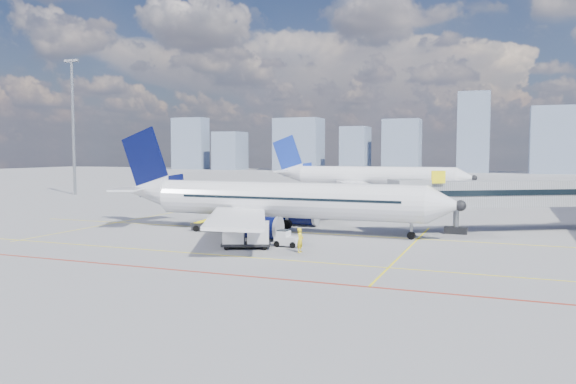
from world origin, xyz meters
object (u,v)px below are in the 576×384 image
(main_aircraft, at_px, (272,200))
(baggage_tug, at_px, (286,239))
(cargo_dolly, at_px, (246,234))
(second_aircraft, at_px, (367,177))
(ramp_worker, at_px, (300,240))
(belt_loader, at_px, (216,224))

(main_aircraft, relative_size, baggage_tug, 17.37)
(baggage_tug, relative_size, cargo_dolly, 0.48)
(second_aircraft, bearing_deg, ramp_worker, -81.83)
(cargo_dolly, bearing_deg, baggage_tug, 16.07)
(second_aircraft, relative_size, belt_loader, 6.30)
(baggage_tug, bearing_deg, cargo_dolly, -138.87)
(main_aircraft, height_order, ramp_worker, main_aircraft)
(main_aircraft, relative_size, belt_loader, 5.71)
(main_aircraft, bearing_deg, belt_loader, -164.57)
(second_aircraft, xyz_separation_m, cargo_dolly, (5.50, -66.93, -1.99))
(main_aircraft, distance_m, belt_loader, 6.33)
(main_aircraft, bearing_deg, baggage_tug, -59.24)
(main_aircraft, relative_size, cargo_dolly, 8.27)
(cargo_dolly, height_order, ramp_worker, cargo_dolly)
(cargo_dolly, xyz_separation_m, belt_loader, (-7.42, 8.36, -0.56))
(belt_loader, xyz_separation_m, ramp_worker, (12.25, -8.43, 0.33))
(baggage_tug, bearing_deg, ramp_worker, -43.16)
(baggage_tug, bearing_deg, main_aircraft, 124.20)
(second_aircraft, height_order, belt_loader, second_aircraft)
(main_aircraft, xyz_separation_m, cargo_dolly, (1.82, -9.89, -1.99))
(main_aircraft, bearing_deg, ramp_worker, -56.08)
(cargo_dolly, bearing_deg, main_aircraft, 78.97)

